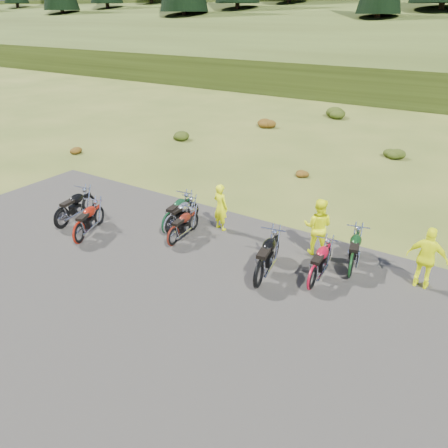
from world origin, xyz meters
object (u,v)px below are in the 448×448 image
Objects in this scene: motorcycle_3 at (171,234)px; person_middle at (221,208)px; motorcycle_0 at (64,229)px; motorcycle_7 at (349,277)px.

person_middle is at bearing -44.97° from motorcycle_3.
motorcycle_0 is 1.31× the size of person_middle.
person_middle is (4.72, 2.98, 0.83)m from motorcycle_0.
motorcycle_0 is 1.03× the size of motorcycle_7.
motorcycle_3 is 1.19× the size of person_middle.
motorcycle_0 reaches higher than motorcycle_7.
person_middle is (-4.83, 0.56, 0.83)m from motorcycle_7.
person_middle reaches higher than motorcycle_7.
motorcycle_0 is 5.64m from person_middle.
motorcycle_7 is (9.55, 2.42, 0.00)m from motorcycle_0.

